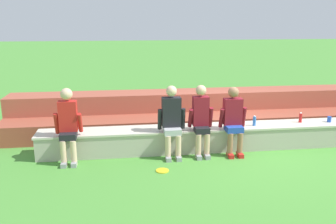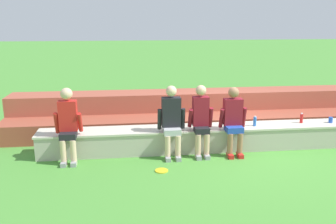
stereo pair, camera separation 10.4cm
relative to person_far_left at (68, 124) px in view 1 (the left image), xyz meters
name	(u,v)px [view 1 (the left image)]	position (x,y,z in m)	size (l,w,h in m)	color
ground_plane	(248,152)	(3.59, 0.03, -0.77)	(80.00, 80.00, 0.00)	#4C9338
stone_seating_wall	(244,135)	(3.59, 0.32, -0.50)	(8.56, 0.62, 0.50)	#B7AF9E
brick_bleachers	(223,112)	(3.59, 1.86, -0.39)	(10.64, 1.59, 0.90)	#9F4934
person_far_left	(68,124)	(0.00, 0.00, 0.00)	(0.52, 0.52, 1.44)	beige
person_left_of_center	(172,120)	(1.99, 0.02, -0.01)	(0.55, 0.52, 1.43)	beige
person_center	(201,119)	(2.58, 0.03, -0.01)	(0.49, 0.51, 1.42)	#DBAD89
person_right_of_center	(233,119)	(3.24, 0.01, -0.03)	(0.55, 0.51, 1.37)	#996B4C
water_bottle_mid_left	(300,118)	(4.87, 0.36, -0.17)	(0.07, 0.07, 0.22)	red
water_bottle_mid_right	(254,121)	(3.79, 0.26, -0.17)	(0.07, 0.07, 0.21)	blue
plastic_cup_right_end	(329,119)	(5.51, 0.30, -0.21)	(0.08, 0.08, 0.12)	blue
frisbee	(162,171)	(1.71, -0.69, -0.76)	(0.24, 0.24, 0.02)	yellow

